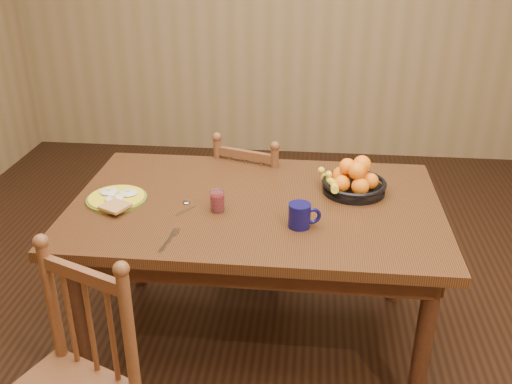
# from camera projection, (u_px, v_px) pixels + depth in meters

# --- Properties ---
(room) EXTENTS (4.52, 5.02, 2.72)m
(room) POSITION_uv_depth(u_px,v_px,m) (256.00, 65.00, 2.22)
(room) COLOR black
(room) RESTS_ON ground
(dining_table) EXTENTS (1.60, 1.00, 0.75)m
(dining_table) POSITION_uv_depth(u_px,v_px,m) (256.00, 219.00, 2.52)
(dining_table) COLOR black
(dining_table) RESTS_ON ground
(chair_far) EXTENTS (0.48, 0.47, 0.86)m
(chair_far) POSITION_uv_depth(u_px,v_px,m) (256.00, 209.00, 3.15)
(chair_far) COLOR #532C19
(chair_far) RESTS_ON ground
(breakfast_plate) EXTENTS (0.26, 0.31, 0.04)m
(breakfast_plate) POSITION_uv_depth(u_px,v_px,m) (117.00, 198.00, 2.49)
(breakfast_plate) COLOR #59601E
(breakfast_plate) RESTS_ON dining_table
(fork) EXTENTS (0.05, 0.18, 0.00)m
(fork) POSITION_uv_depth(u_px,v_px,m) (170.00, 239.00, 2.20)
(fork) COLOR silver
(fork) RESTS_ON dining_table
(spoon) EXTENTS (0.07, 0.15, 0.01)m
(spoon) POSITION_uv_depth(u_px,v_px,m) (186.00, 204.00, 2.46)
(spoon) COLOR silver
(spoon) RESTS_ON dining_table
(coffee_mug) EXTENTS (0.13, 0.09, 0.10)m
(coffee_mug) POSITION_uv_depth(u_px,v_px,m) (301.00, 215.00, 2.27)
(coffee_mug) COLOR #0B0A39
(coffee_mug) RESTS_ON dining_table
(juice_glass) EXTENTS (0.06, 0.06, 0.09)m
(juice_glass) POSITION_uv_depth(u_px,v_px,m) (217.00, 202.00, 2.40)
(juice_glass) COLOR silver
(juice_glass) RESTS_ON dining_table
(fruit_bowl) EXTENTS (0.32, 0.29, 0.17)m
(fruit_bowl) POSITION_uv_depth(u_px,v_px,m) (353.00, 181.00, 2.56)
(fruit_bowl) COLOR black
(fruit_bowl) RESTS_ON dining_table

